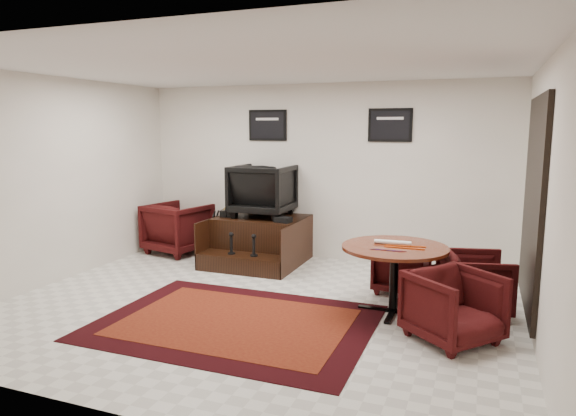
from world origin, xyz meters
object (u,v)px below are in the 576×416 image
(table_chair_window, at_px, (474,280))
(meeting_table, at_px, (395,254))
(shine_chair, at_px, (263,188))
(table_chair_corner, at_px, (454,303))
(armchair_side, at_px, (178,225))
(shine_podium, at_px, (260,241))
(table_chair_back, at_px, (402,266))

(table_chair_window, bearing_deg, meeting_table, 97.93)
(table_chair_window, bearing_deg, shine_chair, 54.57)
(table_chair_window, distance_m, table_chair_corner, 0.95)
(armchair_side, xyz_separation_m, table_chair_corner, (4.60, -2.18, -0.08))
(shine_podium, relative_size, table_chair_window, 1.85)
(armchair_side, distance_m, table_chair_back, 3.96)
(meeting_table, bearing_deg, armchair_side, 157.96)
(shine_podium, distance_m, table_chair_back, 2.44)
(armchair_side, bearing_deg, table_chair_corner, 167.19)
(table_chair_back, xyz_separation_m, table_chair_corner, (0.72, -1.41, 0.06))
(armchair_side, height_order, table_chair_back, armchair_side)
(meeting_table, distance_m, table_chair_window, 0.98)
(table_chair_window, height_order, table_chair_corner, table_chair_corner)
(table_chair_back, bearing_deg, shine_chair, -16.25)
(armchair_side, distance_m, table_chair_corner, 5.09)
(shine_chair, distance_m, table_chair_window, 3.58)
(meeting_table, bearing_deg, shine_podium, 147.27)
(shine_chair, height_order, table_chair_corner, shine_chair)
(armchair_side, height_order, table_chair_window, armchair_side)
(meeting_table, relative_size, table_chair_window, 1.56)
(table_chair_back, bearing_deg, table_chair_corner, 120.85)
(shine_podium, bearing_deg, table_chair_back, -16.96)
(shine_podium, xyz_separation_m, shine_chair, (0.00, 0.14, 0.84))
(shine_podium, height_order, table_chair_window, table_chair_window)
(shine_chair, height_order, meeting_table, shine_chair)
(meeting_table, bearing_deg, table_chair_window, 20.96)
(shine_chair, xyz_separation_m, table_chair_window, (3.23, -1.33, -0.79))
(meeting_table, height_order, table_chair_window, meeting_table)
(table_chair_window, bearing_deg, table_chair_back, 48.99)
(table_chair_window, relative_size, table_chair_corner, 0.98)
(shine_podium, distance_m, table_chair_window, 3.44)
(table_chair_back, bearing_deg, shine_podium, -13.07)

